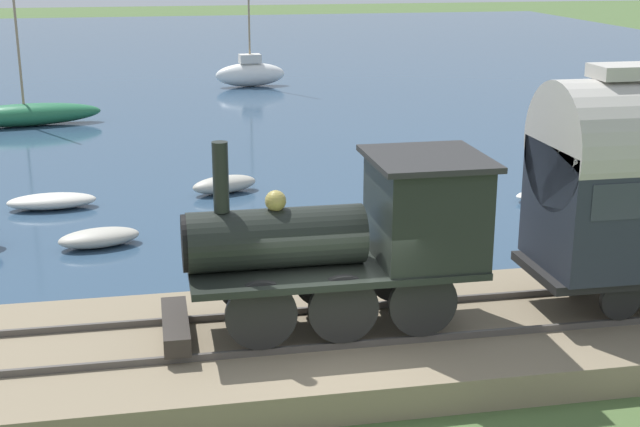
# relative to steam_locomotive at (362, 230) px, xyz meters

# --- Properties ---
(ground_plane) EXTENTS (200.00, 200.00, 0.00)m
(ground_plane) POSITION_rel_steam_locomotive_xyz_m (-0.65, 0.57, -2.38)
(ground_plane) COLOR #476033
(harbor_water) EXTENTS (80.00, 80.00, 0.01)m
(harbor_water) POSITION_rel_steam_locomotive_xyz_m (42.62, 0.57, -2.38)
(harbor_water) COLOR #2D4760
(harbor_water) RESTS_ON ground
(rail_embankment) EXTENTS (4.63, 56.00, 0.69)m
(rail_embankment) POSITION_rel_steam_locomotive_xyz_m (-0.00, 0.57, -2.10)
(rail_embankment) COLOR #84755B
(rail_embankment) RESTS_ON ground
(steam_locomotive) EXTENTS (2.18, 5.59, 3.34)m
(steam_locomotive) POSITION_rel_steam_locomotive_xyz_m (0.00, 0.00, 0.00)
(steam_locomotive) COLOR black
(steam_locomotive) RESTS_ON rail_embankment
(sailboat_green) EXTENTS (2.30, 6.23, 7.53)m
(sailboat_green) POSITION_rel_steam_locomotive_xyz_m (23.41, 8.50, -1.89)
(sailboat_green) COLOR #236B42
(sailboat_green) RESTS_ON harbor_water
(sailboat_white) EXTENTS (1.55, 3.76, 8.61)m
(sailboat_white) POSITION_rel_steam_locomotive_xyz_m (32.35, -1.79, -1.66)
(sailboat_white) COLOR white
(sailboat_white) RESTS_ON harbor_water
(rowboat_mid_harbor) EXTENTS (1.34, 2.12, 0.44)m
(rowboat_mid_harbor) POSITION_rel_steam_locomotive_xyz_m (7.17, 4.87, -2.16)
(rowboat_mid_harbor) COLOR #B7B2A3
(rowboat_mid_harbor) RESTS_ON harbor_water
(rowboat_near_shore) EXTENTS (1.45, 2.17, 0.51)m
(rowboat_near_shore) POSITION_rel_steam_locomotive_xyz_m (11.53, 1.41, -2.12)
(rowboat_near_shore) COLOR #B7B2A3
(rowboat_near_shore) RESTS_ON harbor_water
(rowboat_off_pier) EXTENTS (1.39, 2.92, 0.33)m
(rowboat_off_pier) POSITION_rel_steam_locomotive_xyz_m (9.05, -8.10, -2.21)
(rowboat_off_pier) COLOR silver
(rowboat_off_pier) RESTS_ON harbor_water
(rowboat_far_out) EXTENTS (1.04, 2.46, 0.42)m
(rowboat_far_out) POSITION_rel_steam_locomotive_xyz_m (10.79, 6.32, -2.16)
(rowboat_far_out) COLOR beige
(rowboat_far_out) RESTS_ON harbor_water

